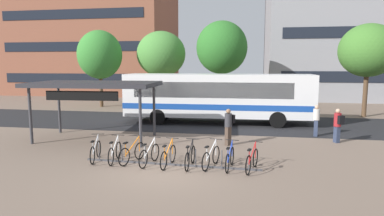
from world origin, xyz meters
The scene contains 23 objects.
ground centered at (0.00, 0.00, 0.00)m, with size 200.00×200.00×0.00m, color #7A6656.
bus_lane_asphalt centered at (0.00, 10.05, 0.00)m, with size 80.00×7.20×0.01m, color #232326.
city_bus centered at (1.00, 10.05, 1.78)m, with size 12.08×2.86×3.20m.
bike_rack centered at (0.02, 0.63, 0.09)m, with size 6.91×0.33×0.70m.
parked_bicycle_silver_0 centered at (-3.08, 0.73, 0.38)m, with size 0.56×1.69×0.99m.
parked_bicycle_white_1 centered at (-2.25, 0.69, 0.38)m, with size 0.52×1.72×0.99m.
parked_bicycle_orange_2 centered at (-1.54, 0.71, 0.38)m, with size 0.65×1.67×0.99m.
parked_bicycle_white_3 centered at (-0.80, 0.58, 0.38)m, with size 0.52×1.71×0.99m.
parked_bicycle_orange_4 centered at (-0.03, 0.51, 0.38)m, with size 0.52×1.72×0.99m.
parked_bicycle_black_5 centered at (0.80, 0.54, 0.38)m, with size 0.52×1.72×0.99m.
parked_bicycle_white_6 centered at (1.58, 0.64, 0.38)m, with size 0.64×1.67×0.99m.
parked_bicycle_blue_7 centered at (2.28, 0.58, 0.38)m, with size 0.52×1.72×0.99m.
parked_bicycle_red_8 centered at (3.09, 0.48, 0.38)m, with size 0.62×1.68×0.99m.
transit_shelter centered at (-4.76, 4.26, 2.76)m, with size 6.39×3.74×2.94m.
commuter_black_pack_0 centered at (7.26, 5.56, 0.97)m, with size 0.49×0.60×1.69m.
commuter_navy_pack_1 centered at (6.52, 6.97, 0.98)m, with size 0.42×0.58×1.70m.
commuter_black_pack_2 centered at (2.02, 4.19, 1.01)m, with size 0.56×0.60×1.75m.
street_tree_0 centered at (0.51, 18.38, 5.29)m, with size 4.51×4.51×7.63m.
street_tree_1 centered at (-10.22, 16.65, 4.67)m, with size 3.94×3.94×6.84m.
street_tree_2 centered at (11.33, 14.49, 4.81)m, with size 4.07×4.07×6.73m.
street_tree_3 centered at (-5.16, 18.86, 4.76)m, with size 4.52×4.52×6.88m.
building_left_wing centered at (-17.40, 31.04, 10.99)m, with size 19.88×12.77×21.97m.
building_right_wing centered at (14.62, 30.27, 8.64)m, with size 19.24×14.03×17.27m.
Camera 1 is at (2.89, -11.30, 3.85)m, focal length 30.88 mm.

